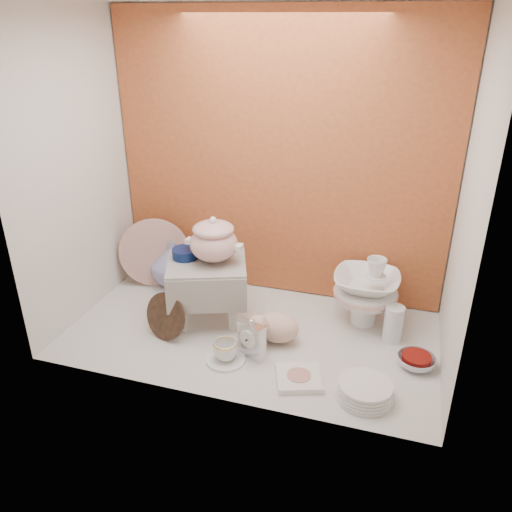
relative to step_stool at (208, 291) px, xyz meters
The scene contains 17 objects.
ground 0.31m from the step_stool, 14.69° to the right, with size 1.80×1.80×0.00m, color silver.
niche_shell 0.81m from the step_stool, 24.34° to the left, with size 1.86×1.03×1.53m.
step_stool is the anchor object (origin of this frame).
soup_tureen 0.29m from the step_stool, 33.01° to the left, with size 0.28×0.28×0.24m, color white, non-canonical shape.
cobalt_bowl 0.22m from the step_stool, behind, with size 0.13×0.13×0.05m, color #091A4A.
floral_platter 0.51m from the step_stool, 148.85° to the left, with size 0.40×0.06×0.40m, color silver, non-canonical shape.
blue_white_vase 0.45m from the step_stool, 139.01° to the left, with size 0.26×0.26×0.27m, color silver.
lacquer_tray 0.26m from the step_stool, 122.09° to the right, with size 0.24×0.08×0.23m, color black, non-canonical shape.
mantel_clock 0.40m from the step_stool, 38.30° to the right, with size 0.14×0.05×0.20m, color silver.
plush_pig 0.41m from the step_stool, 13.55° to the right, with size 0.28×0.19×0.16m, color #D8AE98.
teacup_saucer 0.41m from the step_stool, 56.32° to the right, with size 0.18×0.18×0.01m, color white.
gold_rim_teacup 0.39m from the step_stool, 56.32° to the right, with size 0.11×0.11×0.09m, color white.
lattice_dish 0.68m from the step_stool, 32.03° to the right, with size 0.19×0.19×0.03m, color white.
dinner_plate_stack 0.94m from the step_stool, 24.13° to the right, with size 0.24×0.24×0.07m, color white.
crystal_bowl 1.06m from the step_stool, ahead, with size 0.17×0.17×0.05m, color silver.
clear_glass_vase 0.93m from the step_stool, ahead, with size 0.09×0.09×0.19m, color silver.
porcelain_tower 0.80m from the step_stool, 15.00° to the left, with size 0.33×0.33×0.37m, color white, non-canonical shape.
Camera 1 is at (0.67, -2.05, 1.44)m, focal length 36.01 mm.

